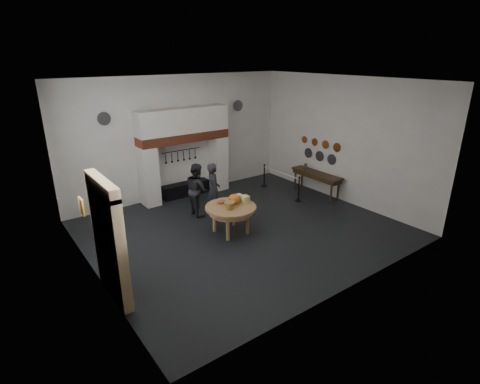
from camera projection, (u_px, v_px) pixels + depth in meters
floor at (243, 229)px, 11.79m from camera, size 9.00×8.00×0.02m
ceiling at (243, 80)px, 10.22m from camera, size 9.00×8.00×0.02m
wall_back at (179, 137)px, 14.03m from camera, size 9.00×0.02×4.50m
wall_front at (355, 200)px, 7.98m from camera, size 9.00×0.02×4.50m
wall_left at (85, 191)px, 8.51m from camera, size 0.02×8.00×4.50m
wall_right at (343, 140)px, 13.50m from camera, size 0.02×8.00×4.50m
chimney_pier_left at (149, 176)px, 13.35m from camera, size 0.55×0.70×2.15m
chimney_pier_right at (218, 163)px, 14.99m from camera, size 0.55×0.70×2.15m
hearth_brick_band at (184, 137)px, 13.74m from camera, size 3.50×0.72×0.32m
chimney_hood at (183, 120)px, 13.53m from camera, size 3.50×0.70×0.90m
iron_range at (186, 189)px, 14.51m from camera, size 1.90×0.45×0.50m
utensil_rail at (181, 150)px, 14.14m from camera, size 1.60×0.02×0.02m
door_recess at (106, 247)px, 8.12m from camera, size 0.04×1.10×2.50m
door_jamb_near at (121, 257)px, 7.62m from camera, size 0.22×0.30×2.60m
door_jamb_far at (100, 232)px, 8.68m from camera, size 0.22×0.30×2.60m
door_lintel at (101, 186)px, 7.68m from camera, size 0.22×1.70×0.30m
wall_plaque at (82, 206)px, 9.37m from camera, size 0.05×0.34×0.44m
work_table at (231, 207)px, 11.27m from camera, size 1.73×1.73×0.07m
pumpkin at (234, 199)px, 11.39m from camera, size 0.36×0.36×0.31m
cheese_block_big at (245, 199)px, 11.45m from camera, size 0.22×0.22×0.24m
cheese_block_small at (239, 197)px, 11.67m from camera, size 0.18×0.18×0.20m
wicker_basket at (229, 206)px, 11.02m from camera, size 0.36×0.36×0.22m
bread_loaf at (221, 202)px, 11.44m from camera, size 0.31×0.18×0.13m
visitor_near at (214, 190)px, 12.49m from camera, size 0.63×0.77×1.83m
visitor_far at (197, 189)px, 12.58m from camera, size 0.77×0.94×1.80m
side_table at (317, 173)px, 14.33m from camera, size 0.55×2.20×0.06m
pewter_jug at (306, 166)px, 14.74m from camera, size 0.12×0.12×0.22m
copper_pan_a at (337, 147)px, 13.73m from camera, size 0.03×0.34×0.34m
copper_pan_b at (326, 145)px, 14.15m from camera, size 0.03×0.32×0.32m
copper_pan_c at (315, 142)px, 14.56m from camera, size 0.03×0.30×0.30m
copper_pan_d at (305, 140)px, 14.98m from camera, size 0.03×0.28×0.28m
pewter_plate_left at (332, 159)px, 14.06m from camera, size 0.03×0.40×0.40m
pewter_plate_mid at (320, 156)px, 14.51m from camera, size 0.03×0.40×0.40m
pewter_plate_right at (308, 153)px, 14.96m from camera, size 0.03×0.40×0.40m
pewter_plate_back_left at (104, 119)px, 12.17m from camera, size 0.44×0.03×0.44m
pewter_plate_back_right at (238, 106)px, 15.16m from camera, size 0.44×0.03×0.44m
barrier_post_near at (299, 189)px, 13.88m from camera, size 0.05×0.05×0.90m
barrier_post_far at (264, 176)px, 15.39m from camera, size 0.05×0.05×0.90m
barrier_rope at (281, 173)px, 14.49m from camera, size 0.04×2.00×0.04m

